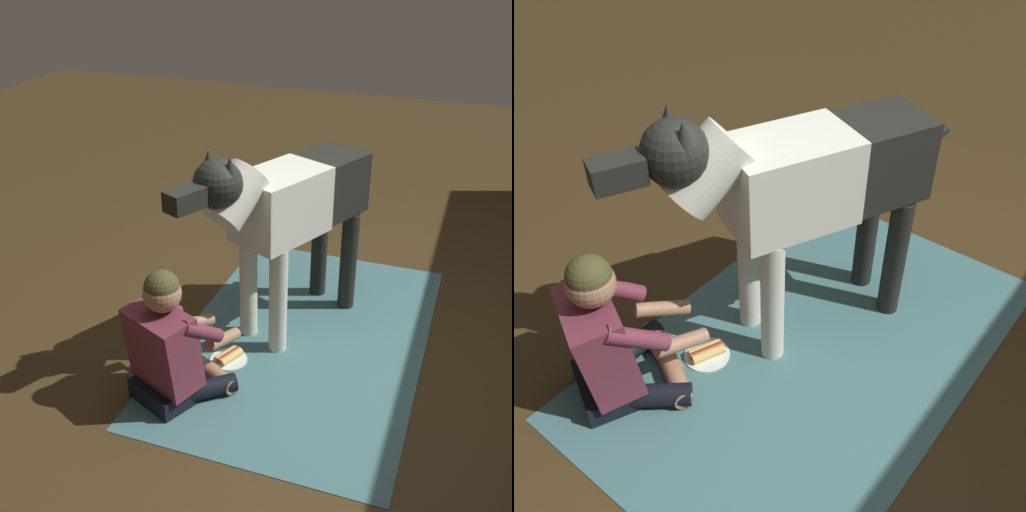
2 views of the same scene
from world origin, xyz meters
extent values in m
plane|color=#3D2D17|center=(0.00, 0.00, 0.00)|extent=(13.20, 13.20, 0.00)
cube|color=#426D72|center=(-0.01, -0.15, 0.00)|extent=(2.39, 1.52, 0.01)
cube|color=black|center=(0.84, -0.74, 0.06)|extent=(0.36, 0.41, 0.12)
cylinder|color=black|center=(0.63, -0.81, 0.07)|extent=(0.40, 0.12, 0.11)
cylinder|color=#A17458|center=(0.52, -0.69, 0.06)|extent=(0.21, 0.37, 0.09)
cylinder|color=black|center=(0.76, -0.53, 0.07)|extent=(0.35, 0.37, 0.11)
cylinder|color=#A17458|center=(0.59, -0.53, 0.06)|extent=(0.25, 0.36, 0.09)
cube|color=brown|center=(0.82, -0.73, 0.35)|extent=(0.41, 0.47, 0.48)
cylinder|color=brown|center=(0.63, -0.83, 0.48)|extent=(0.30, 0.19, 0.24)
cylinder|color=#A17458|center=(0.47, -0.70, 0.30)|extent=(0.27, 0.21, 0.12)
cylinder|color=brown|center=(0.77, -0.51, 0.48)|extent=(0.30, 0.19, 0.24)
cylinder|color=#A17458|center=(0.57, -0.48, 0.30)|extent=(0.28, 0.14, 0.12)
sphere|color=#A17458|center=(0.80, -0.72, 0.69)|extent=(0.21, 0.21, 0.21)
sphere|color=#444123|center=(0.80, -0.72, 0.73)|extent=(0.19, 0.19, 0.19)
cylinder|color=silver|center=(0.14, -0.28, 0.36)|extent=(0.11, 0.11, 0.71)
cylinder|color=silver|center=(0.04, -0.52, 0.36)|extent=(0.11, 0.11, 0.71)
cylinder|color=black|center=(-0.51, 0.01, 0.36)|extent=(0.11, 0.11, 0.71)
cylinder|color=black|center=(-0.62, -0.23, 0.36)|extent=(0.11, 0.11, 0.71)
cube|color=silver|center=(-0.05, -0.34, 0.92)|extent=(0.67, 0.57, 0.41)
cube|color=black|center=(-0.44, -0.16, 0.92)|extent=(0.59, 0.52, 0.39)
cylinder|color=silver|center=(0.30, -0.50, 1.09)|extent=(0.48, 0.40, 0.41)
sphere|color=black|center=(0.42, -0.55, 1.19)|extent=(0.28, 0.28, 0.28)
cube|color=black|center=(0.63, -0.64, 1.17)|extent=(0.24, 0.20, 0.11)
cone|color=black|center=(0.44, -0.46, 1.29)|extent=(0.13, 0.13, 0.12)
cone|color=black|center=(0.37, -0.62, 1.29)|extent=(0.13, 0.13, 0.12)
cylinder|color=black|center=(-0.68, -0.05, 0.88)|extent=(0.35, 0.20, 0.24)
cylinder|color=white|center=(0.37, -0.53, 0.01)|extent=(0.23, 0.23, 0.01)
cylinder|color=#DFBC62|center=(0.36, -0.55, 0.04)|extent=(0.18, 0.11, 0.05)
cylinder|color=#DFBC62|center=(0.38, -0.51, 0.04)|extent=(0.18, 0.11, 0.05)
cylinder|color=maroon|center=(0.37, -0.53, 0.04)|extent=(0.18, 0.10, 0.04)
camera|label=1|loc=(3.39, 0.76, 2.47)|focal=45.56mm
camera|label=2|loc=(1.77, 1.01, 2.35)|focal=42.31mm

